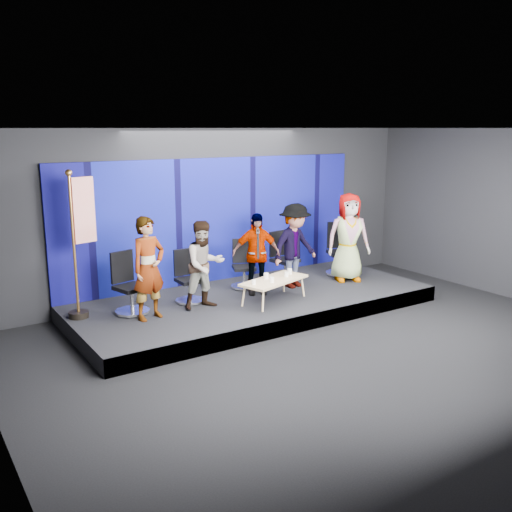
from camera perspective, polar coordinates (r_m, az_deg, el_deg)
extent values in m
plane|color=black|center=(9.39, 8.19, -9.37)|extent=(10.00, 10.00, 0.00)
cube|color=black|center=(12.12, -4.10, 4.34)|extent=(10.00, 0.02, 3.50)
cube|color=black|center=(8.70, 8.93, 12.51)|extent=(10.00, 8.00, 0.02)
cube|color=black|center=(11.21, -0.23, -4.71)|extent=(7.00, 3.00, 0.30)
cube|color=#0A064C|center=(12.09, -3.97, 3.61)|extent=(7.00, 0.08, 2.60)
cylinder|color=silver|center=(10.35, -12.25, -5.47)|extent=(0.75, 0.75, 0.06)
cylinder|color=silver|center=(10.28, -12.31, -4.21)|extent=(0.07, 0.07, 0.41)
cube|color=black|center=(10.22, -12.37, -3.11)|extent=(0.60, 0.60, 0.07)
cube|color=black|center=(10.33, -13.26, -1.04)|extent=(0.45, 0.17, 0.57)
imported|color=black|center=(9.80, -10.69, -1.22)|extent=(0.73, 0.58, 1.77)
cylinder|color=silver|center=(10.82, -6.60, -4.47)|extent=(0.56, 0.56, 0.06)
cylinder|color=silver|center=(10.76, -6.63, -3.38)|extent=(0.06, 0.06, 0.37)
cube|color=black|center=(10.71, -6.66, -2.43)|extent=(0.45, 0.45, 0.06)
cube|color=black|center=(10.83, -7.22, -0.60)|extent=(0.41, 0.05, 0.51)
imported|color=black|center=(10.27, -5.18, -0.89)|extent=(0.78, 0.61, 1.60)
cylinder|color=silver|center=(11.69, -1.21, -3.07)|extent=(0.73, 0.73, 0.06)
cylinder|color=silver|center=(11.64, -1.21, -2.06)|extent=(0.07, 0.07, 0.37)
cube|color=black|center=(11.59, -1.22, -1.17)|extent=(0.58, 0.58, 0.07)
cube|color=black|center=(11.74, -1.39, 0.54)|extent=(0.39, 0.20, 0.51)
imported|color=black|center=(11.14, 0.00, 0.23)|extent=(1.02, 0.73, 1.60)
cylinder|color=silver|center=(12.20, 2.92, -2.40)|extent=(0.68, 0.68, 0.06)
cylinder|color=silver|center=(12.14, 2.93, -1.36)|extent=(0.07, 0.07, 0.40)
cube|color=black|center=(12.09, 2.94, -0.44)|extent=(0.55, 0.55, 0.07)
cube|color=black|center=(12.19, 2.16, 1.27)|extent=(0.44, 0.12, 0.55)
imported|color=black|center=(11.61, 3.90, 1.03)|extent=(1.20, 0.80, 1.73)
cylinder|color=silver|center=(12.85, 8.39, -1.73)|extent=(0.86, 0.86, 0.07)
cylinder|color=silver|center=(12.79, 8.42, -0.64)|extent=(0.08, 0.08, 0.43)
cube|color=black|center=(12.74, 8.45, 0.31)|extent=(0.69, 0.69, 0.08)
cube|color=black|center=(12.92, 8.16, 2.11)|extent=(0.46, 0.24, 0.60)
imported|color=black|center=(12.24, 9.22, 1.86)|extent=(1.08, 0.92, 1.87)
cube|color=#A3835F|center=(10.71, 1.81, -2.45)|extent=(1.50, 0.97, 0.04)
cylinder|color=#A3835F|center=(10.17, 0.70, -4.53)|extent=(0.04, 0.04, 0.39)
cylinder|color=#A3835F|center=(10.46, -1.26, -4.05)|extent=(0.04, 0.04, 0.39)
cylinder|color=#A3835F|center=(11.11, 4.69, -3.08)|extent=(0.04, 0.04, 0.39)
cylinder|color=#A3835F|center=(11.37, 2.80, -2.68)|extent=(0.04, 0.04, 0.39)
cylinder|color=white|center=(10.33, -0.23, -2.64)|extent=(0.07, 0.07, 0.09)
cylinder|color=white|center=(10.48, 1.59, -2.38)|extent=(0.08, 0.08, 0.10)
cylinder|color=white|center=(10.74, 1.03, -1.99)|extent=(0.09, 0.09, 0.11)
cylinder|color=white|center=(10.88, 3.06, -1.85)|extent=(0.08, 0.08, 0.09)
cylinder|color=white|center=(11.09, 3.38, -1.54)|extent=(0.09, 0.09, 0.11)
cylinder|color=black|center=(10.37, -17.30, -5.60)|extent=(0.34, 0.34, 0.11)
cylinder|color=gold|center=(10.06, -17.76, 1.00)|extent=(0.05, 0.05, 2.33)
sphere|color=gold|center=(9.90, -18.23, 7.92)|extent=(0.12, 0.12, 0.12)
cube|color=red|center=(10.06, -16.88, 4.42)|extent=(0.41, 0.16, 1.11)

